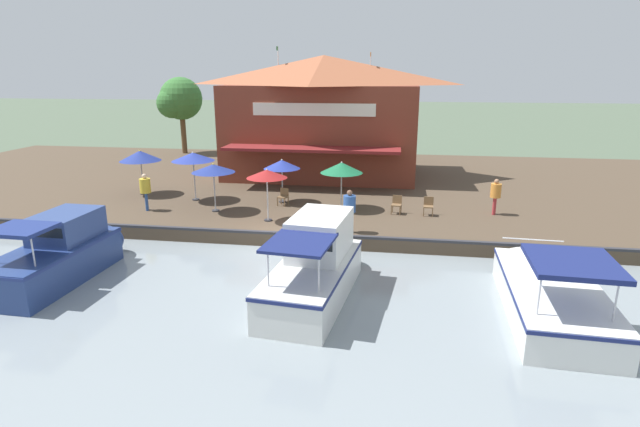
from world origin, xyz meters
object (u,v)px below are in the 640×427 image
(patio_umbrella_near_quay_edge, at_px, (282,164))
(motorboat_far_downstream, at_px, (547,288))
(cafe_chair_mid_patio, at_px, (397,204))
(motorboat_outer_channel, at_px, (318,264))
(tree_downstream_bank, at_px, (179,100))
(patio_umbrella_mid_patio_left, at_px, (267,174))
(patio_umbrella_mid_patio_right, at_px, (193,157))
(motorboat_distant_upstream, at_px, (65,252))
(person_mid_patio, at_px, (145,187))
(cafe_chair_beside_entrance, at_px, (428,205))
(cafe_chair_back_row_seat, at_px, (283,196))
(tree_behind_restaurant, at_px, (340,96))
(patio_umbrella_far_corner, at_px, (213,168))
(patio_umbrella_back_row, at_px, (342,168))
(person_near_entrance, at_px, (349,206))
(patio_umbrella_by_entrance, at_px, (140,156))
(person_at_quay_edge, at_px, (496,192))
(waterfront_restaurant, at_px, (324,115))

(patio_umbrella_near_quay_edge, xyz_separation_m, motorboat_far_downstream, (9.23, 10.35, -1.89))
(cafe_chair_mid_patio, relative_size, motorboat_outer_channel, 0.13)
(tree_downstream_bank, bearing_deg, patio_umbrella_mid_patio_left, 33.61)
(patio_umbrella_mid_patio_right, xyz_separation_m, motorboat_distant_upstream, (8.99, -1.12, -1.92))
(patio_umbrella_mid_patio_left, distance_m, person_mid_patio, 6.33)
(cafe_chair_beside_entrance, bearing_deg, patio_umbrella_mid_patio_right, -95.13)
(cafe_chair_mid_patio, height_order, motorboat_outer_channel, motorboat_outer_channel)
(cafe_chair_back_row_seat, relative_size, motorboat_distant_upstream, 0.14)
(cafe_chair_back_row_seat, distance_m, tree_behind_restaurant, 14.86)
(patio_umbrella_far_corner, xyz_separation_m, motorboat_outer_channel, (7.02, 6.07, -1.66))
(cafe_chair_back_row_seat, xyz_separation_m, motorboat_far_downstream, (8.70, 10.18, -0.42))
(patio_umbrella_mid_patio_right, xyz_separation_m, cafe_chair_back_row_seat, (0.30, 4.73, -1.78))
(motorboat_far_downstream, distance_m, tree_downstream_bank, 32.65)
(patio_umbrella_back_row, distance_m, patio_umbrella_near_quay_edge, 3.20)
(patio_umbrella_mid_patio_right, xyz_separation_m, motorboat_outer_channel, (8.93, 7.85, -1.85))
(patio_umbrella_mid_patio_right, bearing_deg, person_near_entrance, 63.39)
(motorboat_distant_upstream, xyz_separation_m, motorboat_outer_channel, (-0.06, 8.97, 0.07))
(cafe_chair_beside_entrance, bearing_deg, patio_umbrella_by_entrance, -97.08)
(patio_umbrella_near_quay_edge, bearing_deg, motorboat_outer_channel, 19.73)
(cafe_chair_back_row_seat, relative_size, person_near_entrance, 0.47)
(patio_umbrella_back_row, bearing_deg, motorboat_distant_upstream, -46.27)
(patio_umbrella_near_quay_edge, height_order, cafe_chair_beside_entrance, patio_umbrella_near_quay_edge)
(patio_umbrella_near_quay_edge, bearing_deg, cafe_chair_back_row_seat, 17.65)
(patio_umbrella_mid_patio_left, relative_size, motorboat_far_downstream, 0.33)
(patio_umbrella_near_quay_edge, distance_m, person_at_quay_edge, 10.32)
(patio_umbrella_by_entrance, xyz_separation_m, cafe_chair_mid_patio, (1.81, 13.64, -1.62))
(patio_umbrella_near_quay_edge, bearing_deg, waterfront_restaurant, 173.12)
(patio_umbrella_far_corner, distance_m, cafe_chair_back_row_seat, 3.72)
(person_near_entrance, bearing_deg, patio_umbrella_far_corner, -109.13)
(patio_umbrella_far_corner, relative_size, tree_behind_restaurant, 0.33)
(patio_umbrella_mid_patio_right, relative_size, motorboat_distant_upstream, 0.43)
(cafe_chair_back_row_seat, bearing_deg, person_near_entrance, 43.17)
(person_near_entrance, bearing_deg, person_at_quay_edge, 120.31)
(patio_umbrella_mid_patio_right, xyz_separation_m, cafe_chair_mid_patio, (0.99, 10.32, -1.78))
(waterfront_restaurant, bearing_deg, patio_umbrella_mid_patio_right, -34.27)
(patio_umbrella_mid_patio_left, xyz_separation_m, cafe_chair_beside_entrance, (-2.02, 7.12, -1.65))
(person_at_quay_edge, distance_m, motorboat_distant_upstream, 18.09)
(motorboat_far_downstream, xyz_separation_m, tree_behind_restaurant, (-22.89, -9.06, 4.67))
(cafe_chair_back_row_seat, distance_m, cafe_chair_beside_entrance, 7.08)
(motorboat_distant_upstream, bearing_deg, person_mid_patio, -176.48)
(waterfront_restaurant, bearing_deg, patio_umbrella_mid_patio_left, -4.37)
(motorboat_outer_channel, bearing_deg, person_near_entrance, 173.35)
(tree_behind_restaurant, bearing_deg, patio_umbrella_near_quay_edge, -5.40)
(motorboat_outer_channel, bearing_deg, patio_umbrella_mid_patio_left, -151.41)
(motorboat_distant_upstream, relative_size, motorboat_outer_channel, 0.90)
(person_mid_patio, bearing_deg, patio_umbrella_mid_patio_right, 145.71)
(person_mid_patio, bearing_deg, patio_umbrella_near_quay_edge, 112.13)
(person_at_quay_edge, bearing_deg, person_mid_patio, -83.74)
(person_mid_patio, height_order, motorboat_far_downstream, person_mid_patio)
(cafe_chair_beside_entrance, height_order, motorboat_distant_upstream, motorboat_distant_upstream)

